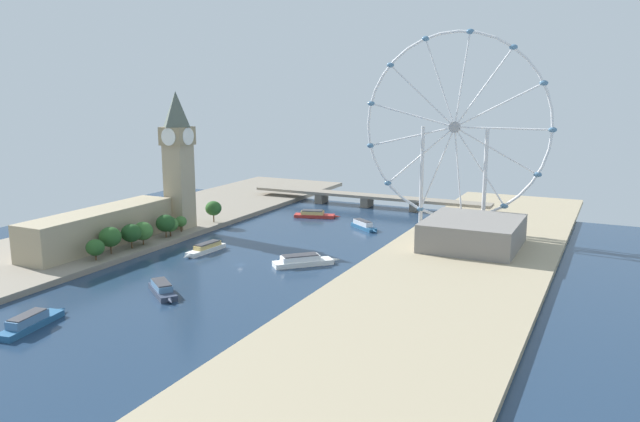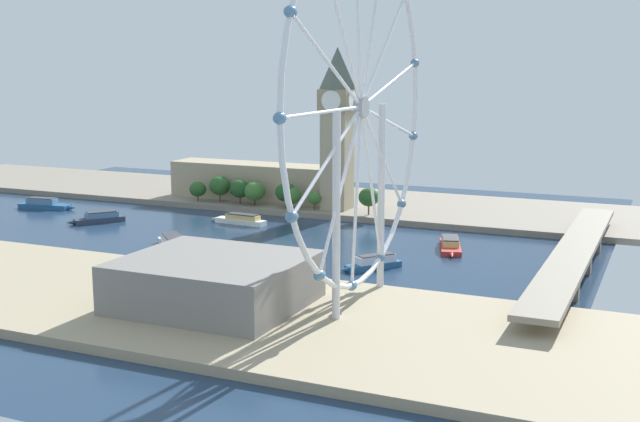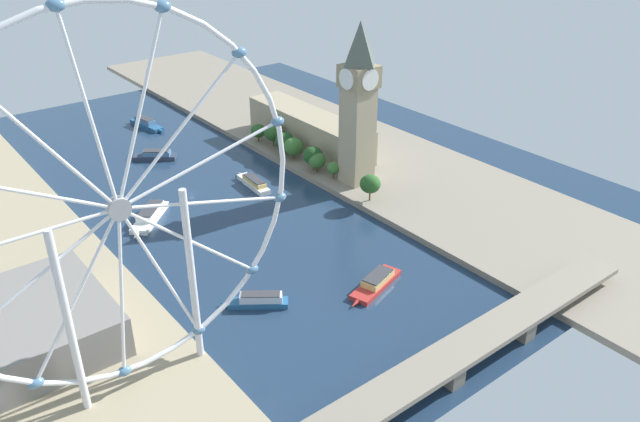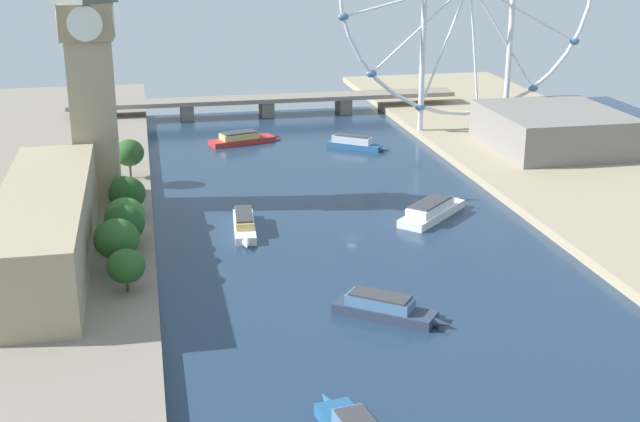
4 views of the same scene
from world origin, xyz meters
name	(u,v)px [view 2 (image 2 of 4)]	position (x,y,z in m)	size (l,w,h in m)	color
ground_plane	(185,233)	(0.00, 0.00, 0.00)	(375.12, 375.12, 0.00)	#1E334C
riverbank_left	(283,198)	(-102.56, 0.00, 1.50)	(90.00, 520.00, 3.00)	gray
riverbank_right	(26,284)	(102.56, 0.00, 1.50)	(90.00, 520.00, 3.00)	tan
clock_tower	(337,126)	(-73.98, 46.57, 46.70)	(17.14, 17.14, 84.24)	tan
parliament_block	(253,181)	(-85.48, -9.84, 13.05)	(22.00, 96.82, 20.09)	tan
tree_row_embankment	(265,191)	(-65.32, 8.36, 11.21)	(13.83, 111.96, 14.49)	#513823
ferris_wheel	(361,110)	(79.06, 118.80, 64.82)	(115.64, 3.20, 120.13)	silver
riverside_hall	(214,281)	(101.64, 77.93, 10.71)	(49.42, 55.80, 15.42)	gray
river_bridge	(574,254)	(0.00, 176.37, 7.07)	(187.12, 14.25, 9.15)	gray
tour_boat_0	(45,204)	(-24.29, -107.38, 2.42)	(11.44, 34.62, 6.08)	#235684
tour_boat_1	(99,218)	(-5.10, -54.49, 2.30)	(25.88, 21.19, 5.57)	#2D384C
tour_boat_2	(450,245)	(-18.35, 123.01, 2.02)	(32.74, 16.22, 5.11)	#B22D28
tour_boat_3	(173,244)	(29.50, 13.37, 2.36)	(29.52, 29.14, 5.72)	white
tour_boat_4	(374,263)	(26.38, 104.24, 2.35)	(24.11, 19.44, 5.55)	#235684
tour_boat_5	(240,220)	(-30.51, 12.49, 2.18)	(8.38, 31.98, 5.28)	white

